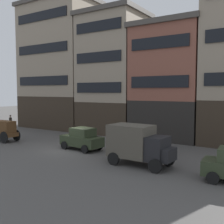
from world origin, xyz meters
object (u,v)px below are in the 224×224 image
cargo_wagon (4,129)px  fire_hydrant_curbside (142,140)px  delivery_truck_near (139,144)px  sedan_dark (82,139)px  pedestrian_officer (10,121)px

cargo_wagon → fire_hydrant_curbside: cargo_wagon is taller
delivery_truck_near → sedan_dark: size_ratio=1.15×
sedan_dark → fire_hydrant_curbside: 5.61m
delivery_truck_near → pedestrian_officer: size_ratio=2.46×
fire_hydrant_curbside → delivery_truck_near: bearing=-65.5°
sedan_dark → pedestrian_officer: (-15.44, 4.50, 0.07)m
cargo_wagon → sedan_dark: size_ratio=0.76×
fire_hydrant_curbside → cargo_wagon: bearing=-154.8°
delivery_truck_near → sedan_dark: 6.37m
pedestrian_officer → fire_hydrant_curbside: size_ratio=2.16×
delivery_truck_near → pedestrian_officer: 22.44m
cargo_wagon → sedan_dark: 8.84m
cargo_wagon → delivery_truck_near: delivery_truck_near is taller
delivery_truck_near → fire_hydrant_curbside: size_ratio=5.32×
delivery_truck_near → fire_hydrant_curbside: (-2.80, 6.13, -1.00)m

